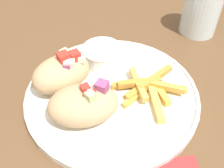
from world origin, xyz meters
name	(u,v)px	position (x,y,z in m)	size (l,w,h in m)	color
table	(100,106)	(0.00, 0.00, 0.65)	(1.30, 1.30, 0.72)	brown
plate	(112,94)	(0.01, -0.05, 0.73)	(0.30, 0.30, 0.02)	white
pita_sandwich_near	(83,104)	(-0.05, -0.08, 0.76)	(0.12, 0.10, 0.06)	tan
pita_sandwich_far	(61,72)	(-0.06, 0.00, 0.77)	(0.12, 0.09, 0.07)	tan
fries_pile	(149,89)	(0.07, -0.07, 0.75)	(0.12, 0.12, 0.02)	gold
sauce_ramekin	(102,54)	(0.02, 0.04, 0.76)	(0.08, 0.08, 0.03)	white
water_glass	(200,14)	(0.27, 0.08, 0.77)	(0.08, 0.08, 0.10)	silver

